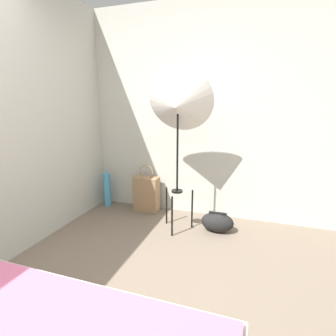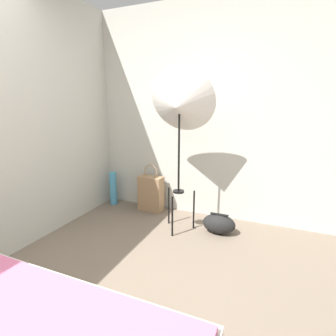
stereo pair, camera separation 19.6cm
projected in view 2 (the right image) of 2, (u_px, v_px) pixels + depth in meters
name	position (u px, v px, depth m)	size (l,w,h in m)	color
wall_back	(194.00, 114.00, 3.25)	(8.00, 0.05, 2.60)	beige
wall_side_left	(16.00, 117.00, 2.47)	(0.05, 8.00, 2.60)	beige
photo_umbrella	(179.00, 105.00, 2.72)	(0.73, 0.47, 1.80)	black
tote_bag	(151.00, 193.00, 3.55)	(0.33, 0.18, 0.64)	#9E7A56
duffel_bag	(219.00, 224.00, 2.93)	(0.37, 0.22, 0.23)	black
paper_roll	(113.00, 188.00, 3.76)	(0.10, 0.10, 0.47)	#4CA3D1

